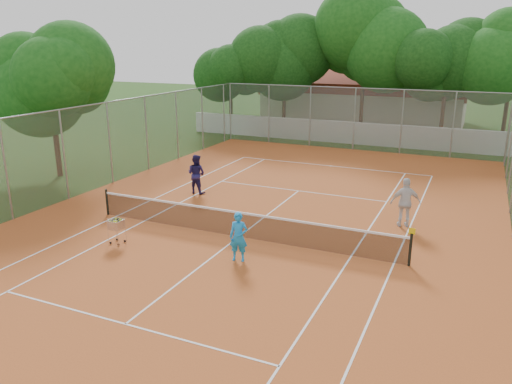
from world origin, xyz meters
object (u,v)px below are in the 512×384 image
at_px(tennis_net, 239,224).
at_px(player_far_right, 405,203).
at_px(ball_hopper, 117,231).
at_px(clubhouse, 364,97).
at_px(player_near, 239,237).
at_px(player_far_left, 196,174).

bearing_deg(tennis_net, player_far_right, 34.22).
distance_m(tennis_net, ball_hopper, 4.25).
height_order(tennis_net, ball_hopper, tennis_net).
relative_size(clubhouse, player_near, 10.18).
bearing_deg(player_far_left, ball_hopper, 99.62).
relative_size(clubhouse, player_far_left, 9.01).
bearing_deg(player_near, ball_hopper, 172.40).
height_order(clubhouse, player_near, clubhouse).
bearing_deg(ball_hopper, tennis_net, 20.65).
bearing_deg(player_near, player_far_right, 37.30).
distance_m(tennis_net, player_far_left, 5.93).
bearing_deg(clubhouse, tennis_net, -86.05).
xyz_separation_m(player_far_left, player_far_right, (9.46, -0.59, 0.04)).
xyz_separation_m(tennis_net, clubhouse, (-2.00, 29.00, 1.69)).
relative_size(player_far_left, player_far_right, 0.96).
height_order(clubhouse, player_far_right, clubhouse).
bearing_deg(player_far_right, clubhouse, -93.91).
bearing_deg(tennis_net, ball_hopper, -147.51).
xyz_separation_m(clubhouse, player_near, (2.88, -30.81, -1.37)).
bearing_deg(player_far_left, player_far_right, -179.53).
xyz_separation_m(clubhouse, ball_hopper, (-1.58, -31.28, -1.71)).
relative_size(player_near, ball_hopper, 1.70).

